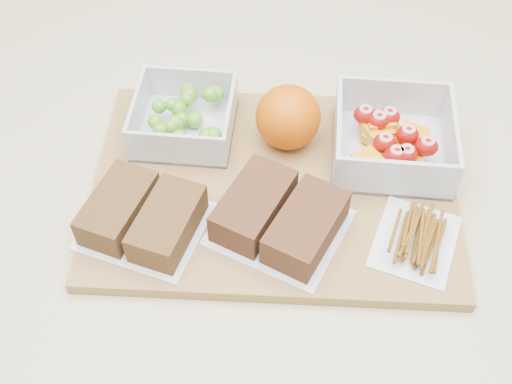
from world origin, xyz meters
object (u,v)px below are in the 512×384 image
cutting_board (274,187)px  orange (288,117)px  sandwich_bag_center (280,217)px  grape_container (186,118)px  pretzel_bag (417,236)px  fruit_container (392,140)px  sandwich_bag_left (143,216)px

cutting_board → orange: bearing=78.9°
orange → sandwich_bag_center: size_ratio=0.46×
grape_container → pretzel_bag: 0.31m
orange → sandwich_bag_center: orange is taller
cutting_board → orange: (0.01, 0.07, 0.05)m
fruit_container → sandwich_bag_center: (-0.12, -0.12, -0.00)m
orange → sandwich_bag_left: bearing=-135.1°
grape_container → sandwich_bag_center: grape_container is taller
fruit_container → pretzel_bag: bearing=-79.4°
grape_container → fruit_container: fruit_container is taller
sandwich_bag_center → sandwich_bag_left: bearing=-175.1°
cutting_board → fruit_container: (0.13, 0.06, 0.03)m
orange → fruit_container: bearing=-4.6°
sandwich_bag_center → pretzel_bag: size_ratio=1.42×
grape_container → sandwich_bag_left: grape_container is taller
sandwich_bag_left → cutting_board: bearing=29.5°
sandwich_bag_left → fruit_container: bearing=26.7°
fruit_container → sandwich_bag_left: fruit_container is taller
grape_container → orange: orange is taller
pretzel_bag → grape_container: bearing=152.4°
orange → grape_container: bearing=177.6°
fruit_container → sandwich_bag_center: 0.17m
fruit_container → sandwich_bag_left: bearing=-153.3°
grape_container → pretzel_bag: grape_container is taller
sandwich_bag_left → sandwich_bag_center: sandwich_bag_center is taller
fruit_container → sandwich_bag_left: 0.30m
cutting_board → sandwich_bag_left: sandwich_bag_left is taller
cutting_board → pretzel_bag: (0.16, -0.07, 0.02)m
fruit_container → pretzel_bag: size_ratio=1.14×
cutting_board → grape_container: size_ratio=3.54×
orange → pretzel_bag: bearing=-42.8°
pretzel_bag → orange: bearing=137.2°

